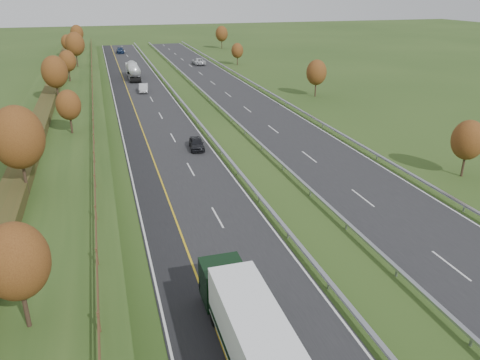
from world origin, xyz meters
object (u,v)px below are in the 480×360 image
object	(u,v)px
car_dark_near	(197,143)
car_small_far	(120,50)
road_tanker	(133,70)
car_oncoming	(199,61)
box_lorry	(262,358)
car_silver_mid	(144,88)

from	to	relation	value
car_dark_near	car_small_far	world-z (taller)	car_small_far
road_tanker	car_oncoming	size ratio (longest dim) A/B	1.89
box_lorry	car_dark_near	size ratio (longest dim) A/B	3.92
car_dark_near	car_small_far	bearing A→B (deg)	97.84
car_dark_near	car_oncoming	xyz separation A→B (m)	(14.31, 66.72, 0.12)
road_tanker	car_oncoming	distance (m)	23.67
car_oncoming	car_dark_near	bearing A→B (deg)	77.97
car_dark_near	car_silver_mid	distance (m)	36.25
box_lorry	car_oncoming	bearing A→B (deg)	79.71
car_silver_mid	car_small_far	world-z (taller)	car_small_far
car_small_far	car_oncoming	size ratio (longest dim) A/B	0.92
road_tanker	car_small_far	world-z (taller)	road_tanker
road_tanker	car_dark_near	world-z (taller)	road_tanker
road_tanker	car_small_far	xyz separation A→B (m)	(-0.22, 45.02, -1.03)
box_lorry	road_tanker	world-z (taller)	box_lorry
car_silver_mid	car_oncoming	size ratio (longest dim) A/B	0.78
road_tanker	car_silver_mid	bearing A→B (deg)	-87.53
car_small_far	car_dark_near	bearing A→B (deg)	-86.83
car_small_far	box_lorry	bearing A→B (deg)	-89.41
road_tanker	car_silver_mid	size ratio (longest dim) A/B	2.44
road_tanker	car_oncoming	world-z (taller)	road_tanker
car_dark_near	car_small_far	distance (m)	96.05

